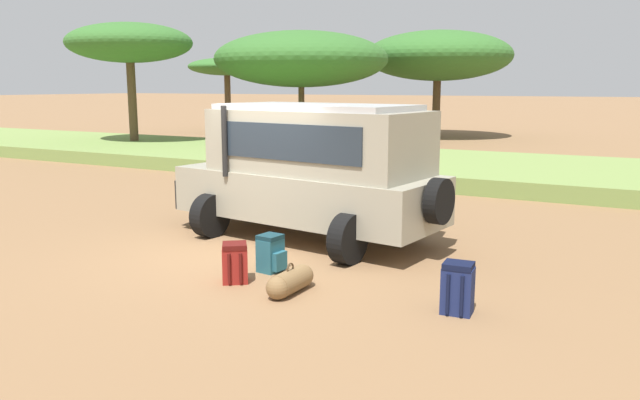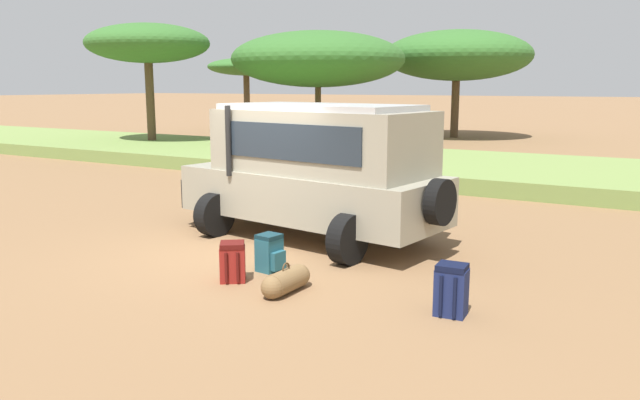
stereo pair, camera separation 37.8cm
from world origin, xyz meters
TOP-DOWN VIEW (x-y plane):
  - ground_plane at (0.00, 0.00)m, footprint 320.00×320.00m
  - grass_bank at (0.00, 10.66)m, footprint 120.00×7.00m
  - safari_vehicle at (0.54, 1.36)m, footprint 5.46×3.16m
  - backpack_beside_front_wheel at (0.96, -0.71)m, footprint 0.43×0.38m
  - backpack_cluster_center at (3.92, -1.12)m, footprint 0.39×0.43m
  - backpack_near_rear_wheel at (0.78, -1.38)m, footprint 0.48×0.50m
  - duffel_bag_low_black_case at (1.72, -1.43)m, footprint 0.34×0.93m
  - acacia_tree_far_left at (-16.86, 22.60)m, footprint 4.53×4.72m
  - acacia_tree_left_mid at (-13.61, 11.42)m, footprint 5.38×4.92m
  - acacia_tree_centre_back at (-8.45, 16.78)m, footprint 7.88×7.83m
  - acacia_tree_right_mid at (-4.48, 24.49)m, footprint 7.79×7.54m

SIDE VIEW (x-z plane):
  - ground_plane at x=0.00m, z-range 0.00..0.00m
  - duffel_bag_low_black_case at x=1.72m, z-range -0.05..0.37m
  - grass_bank at x=0.00m, z-range 0.00..0.44m
  - backpack_beside_front_wheel at x=0.96m, z-range -0.01..0.56m
  - backpack_near_rear_wheel at x=0.78m, z-range -0.01..0.56m
  - backpack_cluster_center at x=3.92m, z-range -0.01..0.64m
  - safari_vehicle at x=0.54m, z-range 0.07..2.51m
  - acacia_tree_far_left at x=-16.86m, z-range 1.63..6.00m
  - acacia_tree_centre_back at x=-8.45m, z-range 1.33..6.51m
  - acacia_tree_right_mid at x=-4.48m, z-range 1.49..7.10m
  - acacia_tree_left_mid at x=-13.61m, z-range 1.81..7.13m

